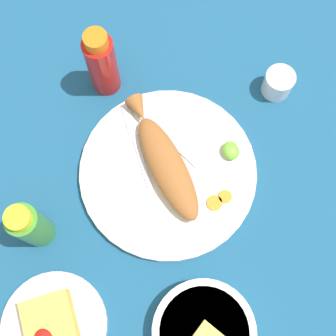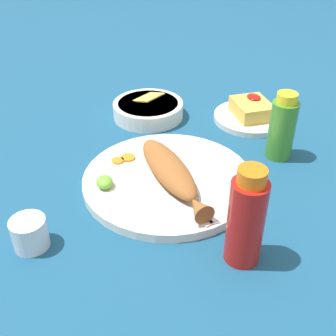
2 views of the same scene
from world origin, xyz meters
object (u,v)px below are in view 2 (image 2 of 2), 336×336
Objects in this scene: side_plate_fries at (251,118)px; fried_fish at (171,171)px; fork_near at (201,195)px; hot_sauce_bottle_green at (282,128)px; fork_far at (177,203)px; salt_cup at (30,235)px; hot_sauce_bottle_red at (246,219)px; main_plate at (168,180)px; guacamole_bowl at (148,109)px.

fried_fish is at bearing 129.01° from side_plate_fries.
side_plate_fries is (0.28, -0.23, -0.01)m from fork_near.
side_plate_fries is at bearing -4.32° from hot_sauce_bottle_green.
fork_far is 0.40m from side_plate_fries.
salt_cup is (-0.14, 0.52, -0.05)m from hot_sauce_bottle_green.
hot_sauce_bottle_red is at bearing 153.66° from side_plate_fries.
hot_sauce_bottle_red reaches higher than side_plate_fries.
guacamole_bowl is (0.29, -0.03, 0.01)m from main_plate.
fork_near is at bearing 117.43° from hot_sauce_bottle_green.
fork_far is 0.38m from guacamole_bowl.
main_plate is at bearing 127.04° from side_plate_fries.
guacamole_bowl is at bearing 3.64° from hot_sauce_bottle_red.
fried_fish is 0.26m from hot_sauce_bottle_green.
main_plate is 2.27× the size of hot_sauce_bottle_green.
hot_sauce_bottle_green is at bearing -37.57° from hot_sauce_bottle_red.
salt_cup is 0.33× the size of guacamole_bowl.
main_plate is 1.91× the size of guacamole_bowl.
hot_sauce_bottle_green is at bearing -74.76° from salt_cup.
main_plate is 0.27m from hot_sauce_bottle_green.
hot_sauce_bottle_red is at bearing -109.74° from salt_cup.
salt_cup is 0.49m from guacamole_bowl.
main_plate is 1.97× the size of hot_sauce_bottle_red.
fried_fish reaches higher than main_plate.
side_plate_fries is at bearing -59.81° from salt_cup.
hot_sauce_bottle_green is (0.12, -0.26, 0.05)m from fork_far.
salt_cup is at bearing -83.94° from fork_near.
hot_sauce_bottle_green is (0.04, -0.26, 0.06)m from main_plate.
salt_cup is at bearing -113.45° from fork_far.
guacamole_bowl is (0.40, -0.29, -0.00)m from salt_cup.
fried_fish is 0.28m from salt_cup.
side_plate_fries is 0.26m from guacamole_bowl.
salt_cup is at bearing 70.26° from hot_sauce_bottle_red.
salt_cup reaches higher than side_plate_fries.
fried_fish is 1.51× the size of guacamole_bowl.
fork_far reaches higher than main_plate.
guacamole_bowl is (0.09, 0.24, 0.02)m from side_plate_fries.
fried_fish is 0.31m from guacamole_bowl.
fork_near is at bearing 74.76° from fork_far.
fork_near is 1.25× the size of hot_sauce_bottle_green.
salt_cup is (-0.11, 0.26, 0.01)m from main_plate.
hot_sauce_bottle_red is at bearing -176.36° from guacamole_bowl.
fork_far is (-0.07, 0.01, -0.02)m from fried_fish.
fork_near reaches higher than main_plate.
main_plate is 0.09m from fork_far.
fork_near is at bearing 7.69° from hot_sauce_bottle_red.
main_plate is 1.26× the size of fried_fish.
hot_sauce_bottle_red is 0.93× the size of side_plate_fries.
side_plate_fries is (0.31, -0.53, -0.02)m from salt_cup.
hot_sauce_bottle_red is (-0.22, -0.06, 0.07)m from main_plate.
main_plate is at bearing -68.09° from salt_cup.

